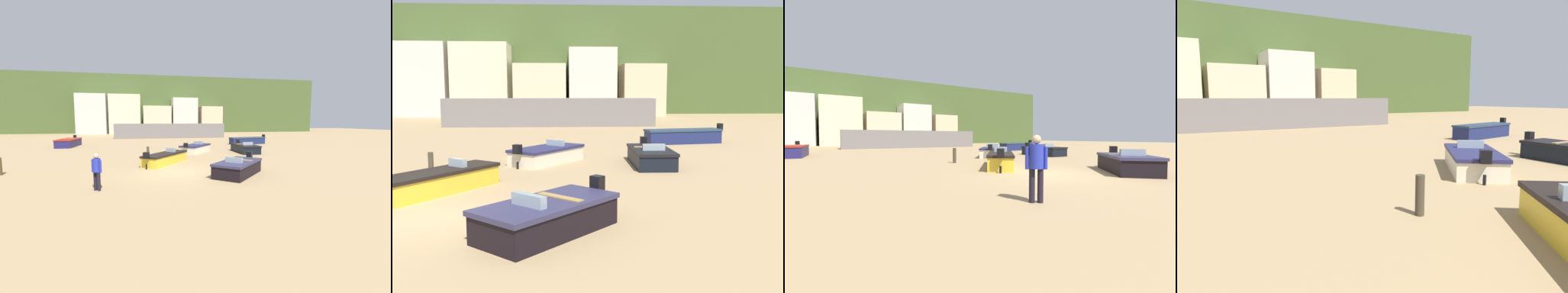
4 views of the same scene
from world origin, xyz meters
The scene contains 14 objects.
ground_plane centered at (0.00, 0.00, 0.00)m, with size 160.00×160.00×0.00m, color #A2855C.
headland_hill centered at (0.00, 66.00, 7.28)m, with size 90.00×32.00×14.55m, color #405428.
harbor_pier centered at (2.53, 30.00, 1.28)m, with size 19.25×2.40×2.57m, color slate.
townhouse_far_left centered at (-13.76, 47.16, 4.56)m, with size 6.48×6.32×9.12m, color beige.
townhouse_centre_left centered at (-6.51, 46.92, 4.55)m, with size 6.96×5.84×9.10m, color beige.
townhouse_centre centered at (0.89, 47.43, 3.28)m, with size 6.50×6.86×6.56m, color beige.
townhouse_centre_right centered at (7.50, 47.14, 4.27)m, with size 5.94×6.29×8.53m, color beige.
townhouse_far_right centered at (14.02, 47.46, 3.28)m, with size 5.26×6.92×6.56m, color #CEB48E.
boat_yellow_0 centered at (-0.39, 3.10, 0.39)m, with size 3.55×4.28×1.08m.
boat_black_1 centered at (7.62, 8.08, 0.39)m, with size 1.76×4.15×1.08m.
boat_navy_2 centered at (11.27, 16.10, 0.46)m, with size 5.18×2.09×1.22m.
boat_black_3 centered at (3.30, -1.39, 0.41)m, with size 3.62×3.75×1.11m.
boat_cream_4 centered at (2.93, 9.00, 0.38)m, with size 3.59×4.03×1.06m.
mooring_post_near_water centered at (-1.59, 6.25, 0.46)m, with size 0.21×0.21×0.91m, color #3F3729.
Camera 2 is at (3.65, -11.81, 3.41)m, focal length 41.47 mm.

